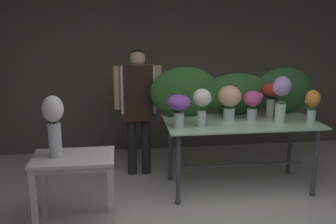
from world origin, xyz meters
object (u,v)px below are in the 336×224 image
at_px(vase_scarlet_lilies, 271,95).
at_px(vase_white_roses_tall, 54,123).
at_px(vase_sunset_anemones, 312,104).
at_px(vase_lilac_ranunculus, 281,95).
at_px(side_table_white, 74,167).
at_px(vase_peach_stock, 230,99).
at_px(florist, 138,99).
at_px(vase_violet_snapdragons, 179,107).
at_px(vase_ivory_carnations, 202,103).
at_px(vase_fuchsia_dahlias, 253,102).
at_px(display_table_glass, 240,132).

bearing_deg(vase_scarlet_lilies, vase_white_roses_tall, -161.66).
xyz_separation_m(vase_sunset_anemones, vase_lilac_ranunculus, (-0.36, 0.04, 0.10)).
distance_m(side_table_white, vase_lilac_ranunculus, 2.40).
xyz_separation_m(vase_scarlet_lilies, vase_peach_stock, (-0.54, -0.09, -0.02)).
bearing_deg(vase_white_roses_tall, vase_sunset_anemones, 9.86).
distance_m(florist, vase_violet_snapdragons, 0.90).
distance_m(florist, vase_scarlet_lilies, 1.66).
height_order(florist, vase_ivory_carnations, florist).
height_order(vase_peach_stock, vase_ivory_carnations, vase_ivory_carnations).
bearing_deg(florist, vase_fuchsia_dahlias, -23.63).
xyz_separation_m(vase_sunset_anemones, vase_fuchsia_dahlias, (-0.64, 0.19, -0.01)).
distance_m(vase_sunset_anemones, vase_violet_snapdragons, 1.55).
distance_m(vase_peach_stock, vase_ivory_carnations, 0.46).
bearing_deg(vase_ivory_carnations, vase_fuchsia_dahlias, 17.38).
bearing_deg(vase_white_roses_tall, side_table_white, -0.10).
bearing_deg(display_table_glass, side_table_white, -160.47).
distance_m(vase_scarlet_lilies, vase_lilac_ranunculus, 0.29).
distance_m(vase_scarlet_lilies, vase_fuchsia_dahlias, 0.31).
relative_size(display_table_glass, vase_violet_snapdragons, 4.78).
distance_m(vase_fuchsia_dahlias, vase_white_roses_tall, 2.27).
xyz_separation_m(vase_fuchsia_dahlias, vase_white_roses_tall, (-2.16, -0.68, 0.01)).
xyz_separation_m(display_table_glass, florist, (-1.18, 0.59, 0.31)).
relative_size(vase_sunset_anemones, vase_peach_stock, 0.92).
height_order(vase_scarlet_lilies, vase_lilac_ranunculus, vase_lilac_ranunculus).
bearing_deg(vase_peach_stock, vase_fuchsia_dahlias, -7.57).
height_order(vase_peach_stock, vase_violet_snapdragons, vase_peach_stock).
height_order(vase_scarlet_lilies, vase_ivory_carnations, vase_ivory_carnations).
relative_size(vase_sunset_anemones, vase_violet_snapdragons, 1.03).
bearing_deg(vase_ivory_carnations, vase_peach_stock, 31.80).
bearing_deg(display_table_glass, vase_violet_snapdragons, -164.90).
bearing_deg(vase_lilac_ranunculus, display_table_glass, 161.64).
distance_m(display_table_glass, vase_fuchsia_dahlias, 0.38).
height_order(vase_violet_snapdragons, vase_fuchsia_dahlias, vase_violet_snapdragons).
bearing_deg(florist, display_table_glass, -26.65).
bearing_deg(vase_white_roses_tall, vase_fuchsia_dahlias, 17.40).
xyz_separation_m(vase_scarlet_lilies, vase_ivory_carnations, (-0.93, -0.33, -0.00)).
height_order(vase_ivory_carnations, vase_violet_snapdragons, vase_ivory_carnations).
bearing_deg(florist, vase_white_roses_tall, -123.95).
bearing_deg(vase_sunset_anemones, vase_ivory_carnations, -179.40).
height_order(side_table_white, vase_sunset_anemones, vase_sunset_anemones).
height_order(display_table_glass, side_table_white, display_table_glass).
height_order(display_table_glass, vase_scarlet_lilies, vase_scarlet_lilies).
relative_size(vase_peach_stock, vase_white_roses_tall, 0.70).
xyz_separation_m(display_table_glass, vase_fuchsia_dahlias, (0.14, 0.02, 0.36)).
height_order(side_table_white, florist, florist).
xyz_separation_m(display_table_glass, vase_peach_stock, (-0.13, 0.05, 0.39)).
height_order(vase_peach_stock, vase_fuchsia_dahlias, vase_peach_stock).
bearing_deg(vase_violet_snapdragons, florist, 116.88).
bearing_deg(vase_violet_snapdragons, vase_ivory_carnations, 4.34).
relative_size(side_table_white, florist, 0.47).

